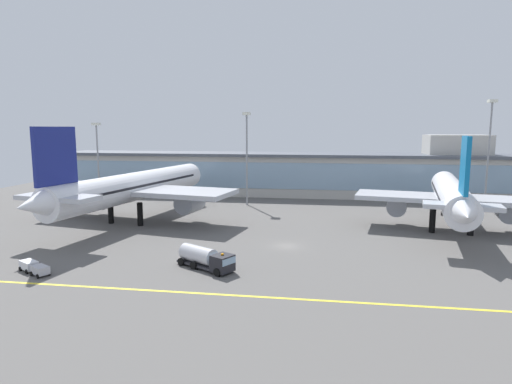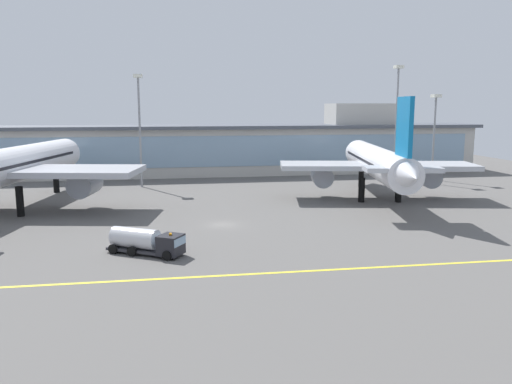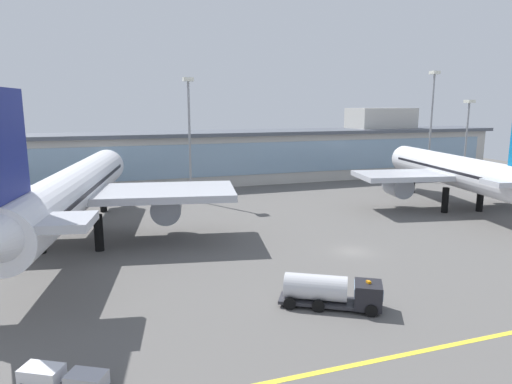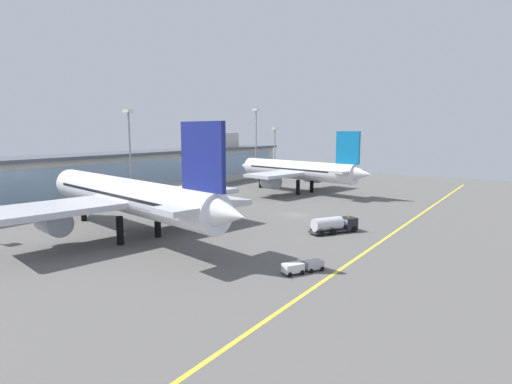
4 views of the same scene
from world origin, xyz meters
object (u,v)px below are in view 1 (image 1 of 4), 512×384
Objects in this scene: apron_light_mast_centre at (97,148)px; apron_light_mast_east at (490,139)px; apron_light_mast_west at (247,144)px; baggage_tug_near at (34,267)px; fuel_tanker_truck at (207,258)px; airliner_near_left at (134,187)px; airliner_near_right at (452,196)px.

apron_light_mast_east reaches higher than apron_light_mast_centre.
apron_light_mast_west is 0.90× the size of apron_light_mast_east.
baggage_tug_near is 96.51m from apron_light_mast_east.
fuel_tanker_truck is 0.40× the size of apron_light_mast_west.
apron_light_mast_east is at bearing -60.89° from airliner_near_left.
airliner_near_left is 34.08m from apron_light_mast_centre.
fuel_tanker_truck is 70.26m from apron_light_mast_centre.
airliner_near_left is at bearing 101.44° from airliner_near_right.
apron_light_mast_west is (-3.28, 50.37, 13.50)m from fuel_tanker_truck.
airliner_near_right reaches higher than baggage_tug_near.
airliner_near_left is at bearing -130.48° from apron_light_mast_west.
apron_light_mast_west reaches higher than airliner_near_left.
airliner_near_left is 1.20× the size of airliner_near_right.
fuel_tanker_truck is at bearing -135.15° from apron_light_mast_east.
fuel_tanker_truck is at bearing -137.69° from baggage_tug_near.
airliner_near_left is 2.23× the size of apron_light_mast_east.
apron_light_mast_west is at bearing -79.57° from baggage_tug_near.
apron_light_mast_west is at bearing -4.00° from apron_light_mast_centre.
fuel_tanker_truck is 76.64m from apron_light_mast_east.
apron_light_mast_west is at bearing 124.32° from fuel_tanker_truck.
apron_light_mast_west is at bearing -29.79° from airliner_near_left.
airliner_near_right is 70.15m from baggage_tug_near.
apron_light_mast_east is at bearing -20.10° from airliner_near_right.
fuel_tanker_truck is (-39.01, -28.81, -5.02)m from airliner_near_right.
airliner_near_left reaches higher than baggage_tug_near.
baggage_tug_near is 63.76m from apron_light_mast_centre.
apron_light_mast_east is at bearing 2.67° from apron_light_mast_west.
apron_light_mast_east is (75.89, 25.28, 9.44)m from airliner_near_left.
apron_light_mast_centre is at bearing 179.87° from apron_light_mast_east.
airliner_near_left reaches higher than airliner_near_right.
airliner_near_right is 87.04m from apron_light_mast_centre.
apron_light_mast_west reaches higher than apron_light_mast_centre.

